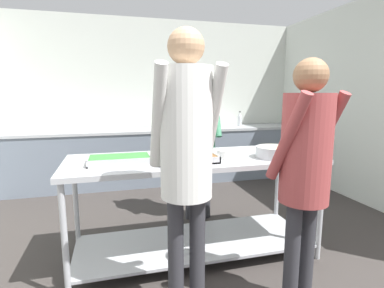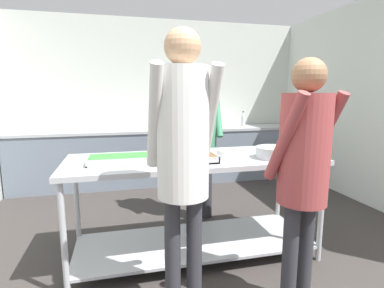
% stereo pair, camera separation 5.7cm
% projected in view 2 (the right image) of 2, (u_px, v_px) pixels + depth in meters
% --- Properties ---
extents(wall_rear, '(4.84, 0.06, 2.65)m').
position_uv_depth(wall_rear, '(163.00, 100.00, 5.12)').
color(wall_rear, silver).
rests_on(wall_rear, ground_plane).
extents(wall_right, '(0.06, 4.13, 2.65)m').
position_uv_depth(wall_right, '(374.00, 103.00, 3.77)').
color(wall_right, silver).
rests_on(wall_right, ground_plane).
extents(back_counter, '(4.68, 0.65, 0.88)m').
position_uv_depth(back_counter, '(167.00, 155.00, 4.92)').
color(back_counter, slate).
rests_on(back_counter, ground_plane).
extents(serving_counter, '(2.15, 0.80, 0.90)m').
position_uv_depth(serving_counter, '(195.00, 190.00, 2.62)').
color(serving_counter, '#ADAFB5').
rests_on(serving_counter, ground_plane).
extents(serving_tray_vegetables, '(0.49, 0.28, 0.05)m').
position_uv_depth(serving_tray_vegetables, '(119.00, 159.00, 2.38)').
color(serving_tray_vegetables, '#ADAFB5').
rests_on(serving_tray_vegetables, serving_counter).
extents(serving_tray_roast, '(0.49, 0.27, 0.05)m').
position_uv_depth(serving_tray_roast, '(186.00, 159.00, 2.40)').
color(serving_tray_roast, '#ADAFB5').
rests_on(serving_tray_roast, serving_counter).
extents(plate_stack, '(0.22, 0.22, 0.07)m').
position_uv_depth(plate_stack, '(229.00, 154.00, 2.54)').
color(plate_stack, white).
rests_on(plate_stack, serving_counter).
extents(sauce_pan, '(0.45, 0.31, 0.10)m').
position_uv_depth(sauce_pan, '(275.00, 152.00, 2.54)').
color(sauce_pan, '#ADAFB5').
rests_on(sauce_pan, serving_counter).
extents(guest_serving_left, '(0.40, 0.34, 1.80)m').
position_uv_depth(guest_serving_left, '(183.00, 146.00, 1.75)').
color(guest_serving_left, '#2D2D33').
rests_on(guest_serving_left, ground_plane).
extents(guest_serving_right, '(0.47, 0.40, 1.65)m').
position_uv_depth(guest_serving_right, '(304.00, 159.00, 1.87)').
color(guest_serving_right, '#2D2D33').
rests_on(guest_serving_right, ground_plane).
extents(cook_behind_counter, '(0.49, 0.38, 1.75)m').
position_uv_depth(cook_behind_counter, '(200.00, 126.00, 3.35)').
color(cook_behind_counter, '#2D2D33').
rests_on(cook_behind_counter, ground_plane).
extents(water_bottle, '(0.07, 0.07, 0.26)m').
position_uv_depth(water_bottle, '(243.00, 119.00, 5.15)').
color(water_bottle, silver).
rests_on(water_bottle, back_counter).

